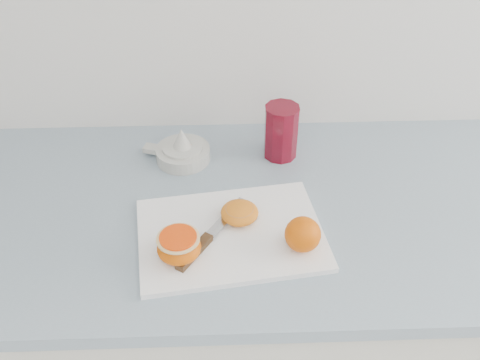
# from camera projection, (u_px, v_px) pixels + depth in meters

# --- Properties ---
(counter) EXTENTS (2.58, 0.64, 0.89)m
(counter) POSITION_uv_depth(u_px,v_px,m) (250.00, 331.00, 1.38)
(counter) COLOR silver
(counter) RESTS_ON ground
(cutting_board) EXTENTS (0.38, 0.30, 0.01)m
(cutting_board) POSITION_uv_depth(u_px,v_px,m) (231.00, 234.00, 1.02)
(cutting_board) COLOR white
(cutting_board) RESTS_ON counter
(whole_orange) EXTENTS (0.07, 0.07, 0.07)m
(whole_orange) POSITION_uv_depth(u_px,v_px,m) (303.00, 234.00, 0.97)
(whole_orange) COLOR #F36100
(whole_orange) RESTS_ON cutting_board
(half_orange) EXTENTS (0.08, 0.08, 0.05)m
(half_orange) POSITION_uv_depth(u_px,v_px,m) (179.00, 246.00, 0.96)
(half_orange) COLOR #F36100
(half_orange) RESTS_ON cutting_board
(squeezed_shell) EXTENTS (0.07, 0.07, 0.03)m
(squeezed_shell) POSITION_uv_depth(u_px,v_px,m) (240.00, 212.00, 1.04)
(squeezed_shell) COLOR orange
(squeezed_shell) RESTS_ON cutting_board
(paring_knife) EXTENTS (0.14, 0.19, 0.01)m
(paring_knife) POSITION_uv_depth(u_px,v_px,m) (201.00, 245.00, 0.98)
(paring_knife) COLOR #473117
(paring_knife) RESTS_ON cutting_board
(citrus_juicer) EXTENTS (0.16, 0.12, 0.08)m
(citrus_juicer) POSITION_uv_depth(u_px,v_px,m) (182.00, 151.00, 1.21)
(citrus_juicer) COLOR silver
(citrus_juicer) RESTS_ON counter
(red_tumbler) EXTENTS (0.08, 0.08, 0.13)m
(red_tumbler) POSITION_uv_depth(u_px,v_px,m) (281.00, 134.00, 1.20)
(red_tumbler) COLOR maroon
(red_tumbler) RESTS_ON counter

